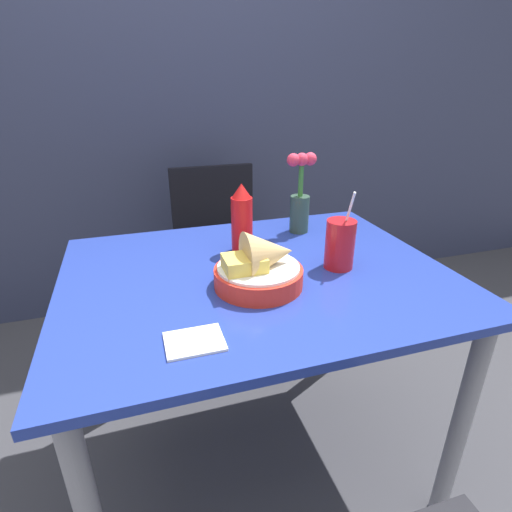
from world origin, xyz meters
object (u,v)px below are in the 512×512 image
Objects in this scene: chair_far_window at (218,240)px; food_basket at (261,267)px; flower_vase at (300,198)px; drink_cup at (340,246)px; ketchup_bottle at (241,220)px.

food_basket reaches higher than chair_far_window.
flower_vase reaches higher than chair_far_window.
drink_cup reaches higher than food_basket.
flower_vase is (0.24, 0.11, 0.02)m from ketchup_bottle.
food_basket is 1.07× the size of ketchup_bottle.
flower_vase is at bearing 24.18° from ketchup_bottle.
food_basket is 1.01× the size of drink_cup.
drink_cup is (0.25, 0.04, 0.01)m from food_basket.
chair_far_window is 3.65× the size of food_basket.
flower_vase is (0.01, 0.31, 0.06)m from drink_cup.
drink_cup is 0.83× the size of flower_vase.
flower_vase reaches higher than ketchup_bottle.
drink_cup is (0.17, -0.85, 0.28)m from chair_far_window.
chair_far_window is 0.91m from drink_cup.
drink_cup is 0.31m from flower_vase.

